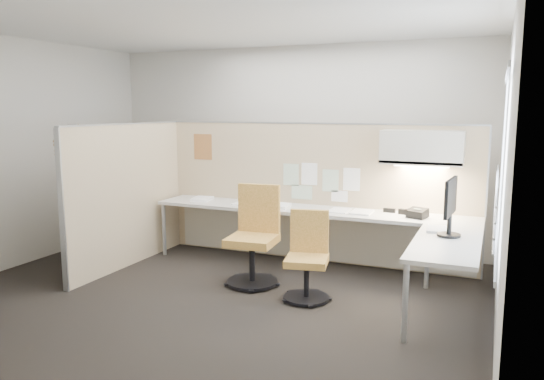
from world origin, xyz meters
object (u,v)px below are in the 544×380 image
at_px(desk, 331,224).
at_px(chair_left, 254,239).
at_px(monitor, 450,204).
at_px(chair_right, 308,259).
at_px(phone, 417,213).

bearing_deg(desk, chair_left, -135.61).
xyz_separation_m(desk, monitor, (1.37, -0.66, 0.45)).
xyz_separation_m(chair_right, monitor, (1.35, 0.24, 0.64)).
bearing_deg(phone, desk, -154.44).
distance_m(chair_left, phone, 1.84).
bearing_deg(chair_right, chair_left, 150.43).
height_order(desk, chair_left, chair_left).
distance_m(desk, monitor, 1.59).
height_order(chair_left, phone, chair_left).
bearing_deg(monitor, desk, 68.62).
xyz_separation_m(chair_left, phone, (1.65, 0.78, 0.28)).
relative_size(chair_right, monitor, 1.60).
bearing_deg(chair_left, desk, 39.15).
xyz_separation_m(chair_left, monitor, (2.06, 0.01, 0.55)).
bearing_deg(chair_right, desk, 79.78).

